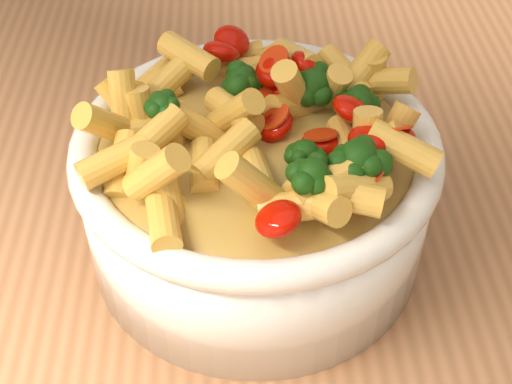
{
  "coord_description": "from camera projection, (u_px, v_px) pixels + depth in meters",
  "views": [
    {
      "loc": [
        0.03,
        -0.38,
        1.27
      ],
      "look_at": [
        0.05,
        -0.04,
        0.95
      ],
      "focal_mm": 50.0,
      "sensor_mm": 36.0,
      "label": 1
    }
  ],
  "objects": [
    {
      "name": "table",
      "position": [
        196.0,
        291.0,
        0.6
      ],
      "size": [
        1.2,
        0.8,
        0.9
      ],
      "color": "#B7794E",
      "rests_on": "ground"
    },
    {
      "name": "serving_bowl",
      "position": [
        256.0,
        191.0,
        0.46
      ],
      "size": [
        0.23,
        0.23,
        0.1
      ],
      "color": "white",
      "rests_on": "table"
    },
    {
      "name": "pasta_salad",
      "position": [
        256.0,
        115.0,
        0.42
      ],
      "size": [
        0.18,
        0.18,
        0.04
      ],
      "color": "#FFC750",
      "rests_on": "serving_bowl"
    }
  ]
}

